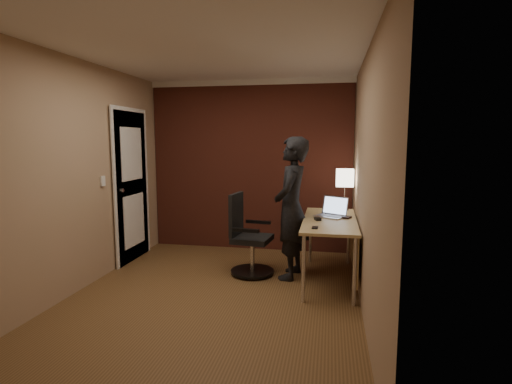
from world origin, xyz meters
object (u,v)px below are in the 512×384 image
wallet (346,217)px  person (291,208)px  desk_lamp (345,178)px  office_chair (247,240)px  laptop (332,211)px  mouse (318,219)px  phone (315,228)px  desk (336,230)px

wallet → person: (-0.64, -0.04, 0.10)m
desk_lamp → office_chair: 1.48m
laptop → person: (-0.48, -0.13, 0.04)m
office_chair → mouse: bearing=-9.6°
office_chair → phone: bearing=-33.8°
desk → person: person is taller
desk_lamp → office_chair: size_ratio=0.55×
phone → person: bearing=121.0°
phone → wallet: size_ratio=1.05×
mouse → phone: size_ratio=0.87×
office_chair → desk_lamp: bearing=26.3°
desk → desk_lamp: size_ratio=2.80×
desk_lamp → person: size_ratio=0.32×
person → mouse: bearing=73.8°
office_chair → laptop: bearing=7.1°
desk → wallet: 0.20m
desk → wallet: bearing=38.7°
desk_lamp → wallet: (0.01, -0.54, -0.41)m
desk_lamp → mouse: bearing=-113.7°
laptop → office_chair: office_chair is taller
laptop → wallet: bearing=-29.2°
desk_lamp → office_chair: (-1.16, -0.57, -0.72)m
desk → phone: 0.56m
laptop → office_chair: bearing=-172.9°
mouse → office_chair: office_chair is taller
desk_lamp → phone: (-0.33, -1.13, -0.41)m
mouse → wallet: bearing=10.5°
mouse → office_chair: size_ratio=0.10×
phone → wallet: bearing=62.6°
wallet → office_chair: 1.21m
mouse → phone: bearing=-110.2°
desk_lamp → mouse: (-0.31, -0.71, -0.40)m
laptop → office_chair: 1.08m
desk_lamp → laptop: desk_lamp is taller
phone → person: (-0.30, 0.55, 0.10)m
desk_lamp → office_chair: desk_lamp is taller
phone → wallet: (0.34, 0.59, 0.01)m
mouse → office_chair: (-0.84, 0.14, -0.32)m
office_chair → desk: bearing=-3.0°
laptop → mouse: size_ratio=4.15×
phone → desk_lamp: bearing=76.2°
mouse → office_chair: 0.91m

